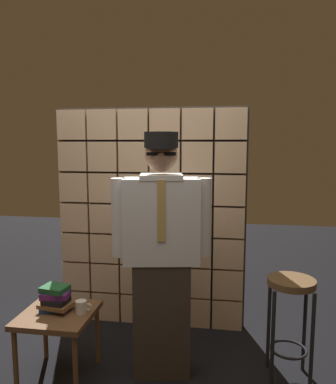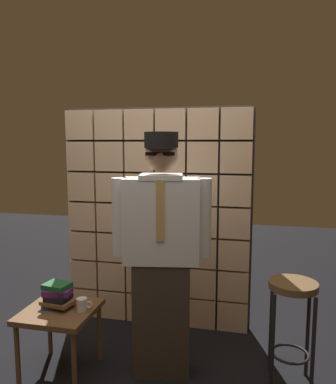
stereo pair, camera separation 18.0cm
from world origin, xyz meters
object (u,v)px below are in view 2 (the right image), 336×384
object	(u,v)px
bar_stool	(292,309)
book_stack	(58,296)
side_table	(60,317)
coffee_mug	(82,305)
standing_person	(161,252)

from	to	relation	value
bar_stool	book_stack	world-z (taller)	bar_stool
side_table	coffee_mug	bearing A→B (deg)	3.61
standing_person	coffee_mug	xyz separation A→B (m)	(-0.56, -0.16, -0.39)
side_table	coffee_mug	world-z (taller)	coffee_mug
side_table	coffee_mug	distance (m)	0.22
standing_person	book_stack	bearing A→B (deg)	-179.50
side_table	bar_stool	bearing A→B (deg)	8.14
book_stack	bar_stool	bearing A→B (deg)	7.08
bar_stool	side_table	xyz separation A→B (m)	(-1.68, -0.24, -0.13)
standing_person	coffee_mug	bearing A→B (deg)	-174.23
standing_person	bar_stool	world-z (taller)	standing_person
book_stack	standing_person	bearing A→B (deg)	10.35
side_table	book_stack	bearing A→B (deg)	131.22
book_stack	coffee_mug	distance (m)	0.21
side_table	standing_person	bearing A→B (deg)	12.79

